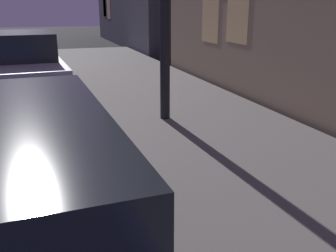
{
  "coord_description": "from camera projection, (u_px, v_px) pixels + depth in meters",
  "views": [
    {
      "loc": [
        3.29,
        0.69,
        1.95
      ],
      "look_at": [
        4.03,
        2.85,
        1.23
      ],
      "focal_mm": 40.36,
      "sensor_mm": 36.0,
      "label": 1
    }
  ],
  "objects": [
    {
      "name": "car_silver",
      "position": [
        17.0,
        67.0,
        8.08
      ],
      "size": [
        2.15,
        4.31,
        1.43
      ],
      "color": "#B7B7BF",
      "rests_on": "ground"
    }
  ]
}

